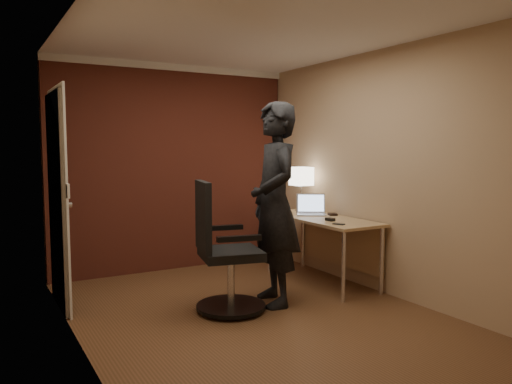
# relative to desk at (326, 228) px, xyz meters

# --- Properties ---
(room) EXTENTS (4.00, 4.00, 4.00)m
(room) POSITION_rel_desk_xyz_m (-1.53, 0.99, 0.77)
(room) COLOR brown
(room) RESTS_ON ground
(desk) EXTENTS (0.60, 1.50, 0.73)m
(desk) POSITION_rel_desk_xyz_m (0.00, 0.00, 0.00)
(desk) COLOR tan
(desk) RESTS_ON ground
(desk_lamp) EXTENTS (0.22, 0.22, 0.54)m
(desk_lamp) POSITION_rel_desk_xyz_m (0.04, 0.55, 0.55)
(desk_lamp) COLOR silver
(desk_lamp) RESTS_ON desk
(laptop) EXTENTS (0.42, 0.40, 0.23)m
(laptop) POSITION_rel_desk_xyz_m (-0.02, 0.26, 0.19)
(laptop) COLOR silver
(laptop) RESTS_ON desk
(mouse) EXTENTS (0.06, 0.10, 0.03)m
(mouse) POSITION_rel_desk_xyz_m (-0.15, -0.26, 0.14)
(mouse) COLOR black
(mouse) RESTS_ON desk
(phone) EXTENTS (0.10, 0.13, 0.01)m
(phone) POSITION_rel_desk_xyz_m (-0.23, -0.50, 0.13)
(phone) COLOR black
(phone) RESTS_ON desk
(wallet) EXTENTS (0.12, 0.14, 0.02)m
(wallet) POSITION_rel_desk_xyz_m (0.14, 0.07, 0.14)
(wallet) COLOR black
(wallet) RESTS_ON desk
(office_chair) EXTENTS (0.65, 0.72, 1.18)m
(office_chair) POSITION_rel_desk_xyz_m (-1.47, -0.37, -0.08)
(office_chair) COLOR black
(office_chair) RESTS_ON ground
(person) EXTENTS (0.61, 0.79, 1.94)m
(person) POSITION_rel_desk_xyz_m (-0.92, -0.39, 0.37)
(person) COLOR black
(person) RESTS_ON ground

